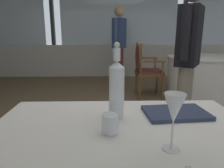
% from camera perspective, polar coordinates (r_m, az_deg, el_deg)
% --- Properties ---
extents(ground_plane, '(14.17, 14.17, 0.00)m').
position_cam_1_polar(ground_plane, '(2.20, 7.43, -17.73)').
color(ground_plane, '#756047').
extents(window_wall_far, '(10.90, 0.14, 2.64)m').
position_cam_1_polar(window_wall_far, '(5.57, 1.90, 12.99)').
color(window_wall_far, beige).
rests_on(window_wall_far, ground_plane).
extents(water_bottle, '(0.07, 0.07, 0.37)m').
position_cam_1_polar(water_bottle, '(0.98, 1.29, -1.18)').
color(water_bottle, white).
rests_on(water_bottle, foreground_table).
extents(wine_glass, '(0.08, 0.08, 0.21)m').
position_cam_1_polar(wine_glass, '(0.74, 16.87, -6.93)').
color(wine_glass, white).
rests_on(wine_glass, foreground_table).
extents(water_tumbler, '(0.07, 0.07, 0.08)m').
position_cam_1_polar(water_tumbler, '(0.87, -0.52, -10.89)').
color(water_tumbler, white).
rests_on(water_tumbler, foreground_table).
extents(menu_book, '(0.33, 0.23, 0.02)m').
position_cam_1_polar(menu_book, '(1.11, 17.26, -7.64)').
color(menu_book, '#2D3856').
rests_on(menu_book, foreground_table).
extents(background_table_0, '(1.31, 1.31, 0.75)m').
position_cam_1_polar(background_table_0, '(4.11, 23.95, 1.84)').
color(background_table_0, white).
rests_on(background_table_0, ground_plane).
extents(dining_chair_0_0, '(0.48, 0.54, 0.98)m').
position_cam_1_polar(dining_chair_0_0, '(3.71, 9.05, 4.86)').
color(dining_chair_0_0, brown).
rests_on(dining_chair_0_0, ground_plane).
extents(diner_person_0, '(0.36, 0.46, 1.66)m').
position_cam_1_polar(diner_person_0, '(2.35, 20.37, 8.09)').
color(diner_person_0, gray).
rests_on(diner_person_0, ground_plane).
extents(diner_person_1, '(0.33, 0.49, 1.70)m').
position_cam_1_polar(diner_person_1, '(4.52, 2.02, 11.68)').
color(diner_person_1, brown).
rests_on(diner_person_1, ground_plane).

